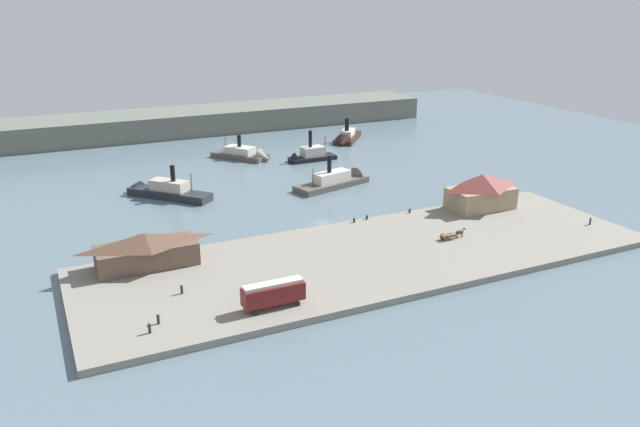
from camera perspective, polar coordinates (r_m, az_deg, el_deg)
The scene contains 21 objects.
ground_plane at distance 138.74m, azimuth 0.31°, elevation -0.89°, with size 320.00×320.00×0.00m, color slate.
quay_promenade at distance 120.47m, azimuth 4.88°, elevation -3.85°, with size 110.00×36.00×1.20m, color gray.
seawall_edge at distance 135.54m, azimuth 0.97°, elevation -1.16°, with size 110.00×0.80×1.00m, color #666159.
ferry_shed_customs_shed at distance 117.41m, azimuth -15.48°, elevation -3.16°, with size 18.02×8.05×6.21m.
ferry_shed_west_terminal at distance 148.20m, azimuth 14.39°, elevation 1.97°, with size 14.94×8.75×8.07m.
street_tram at distance 99.03m, azimuth -4.26°, elevation -7.17°, with size 9.97×2.90×4.25m.
horse_cart at distance 129.17m, azimuth 11.91°, elevation -1.86°, with size 5.75×1.51×1.87m.
pedestrian_at_waters_edge at distance 97.83m, azimuth -14.45°, elevation -9.24°, with size 0.43×0.43×1.74m.
pedestrian_standing_center at distance 95.68m, azimuth -15.20°, elevation -9.99°, with size 0.44×0.44×1.76m.
pedestrian_walking_west at distance 146.10m, azimuth 23.30°, elevation -0.65°, with size 0.41×0.41×1.67m.
pedestrian_near_east_shed at distance 106.21m, azimuth -12.43°, elevation -6.72°, with size 0.43×0.43×1.73m.
pedestrian_near_west_shed at distance 105.65m, azimuth -2.81°, elevation -6.40°, with size 0.43×0.43×1.75m.
mooring_post_center_east at distance 135.82m, azimuth 3.11°, elevation -0.62°, with size 0.44×0.44×0.90m, color black.
mooring_post_west at distance 137.83m, azimuth 4.27°, elevation -0.35°, with size 0.44×0.44×0.90m, color black.
mooring_post_east at distance 143.05m, azimuth 8.13°, elevation 0.24°, with size 0.44×0.44×0.90m, color black.
ferry_mid_harbor at distance 194.95m, azimuth -6.64°, elevation 5.28°, with size 16.73×19.16×9.48m.
ferry_moored_west at distance 161.46m, azimuth -14.15°, elevation 2.01°, with size 19.72×21.24×9.78m.
ferry_outer_harbor at distance 217.56m, azimuth 2.38°, elevation 6.84°, with size 17.39×19.34×9.96m.
ferry_moored_east at distance 191.51m, azimuth -1.14°, elevation 5.23°, with size 15.91×5.55×10.91m.
ferry_approaching_east at distance 166.85m, azimuth 1.86°, elevation 3.05°, with size 24.03×12.03×10.76m.
far_headland at distance 238.32m, azimuth -11.40°, elevation 8.24°, with size 180.00×24.00×8.00m, color #60665B.
Camera 1 is at (-56.82, -117.33, 47.47)m, focal length 35.30 mm.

